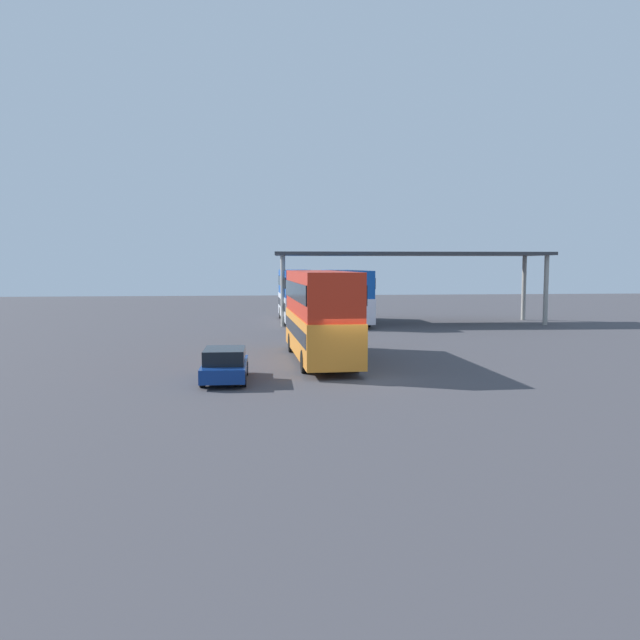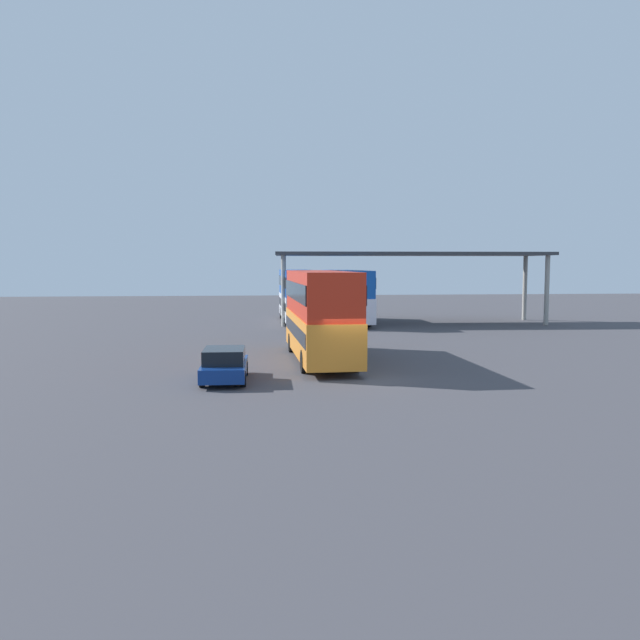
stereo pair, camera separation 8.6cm
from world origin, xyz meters
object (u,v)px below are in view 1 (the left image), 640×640
object	(u,v)px
parked_hatchback	(225,365)
double_decker_near_canopy	(296,294)
double_decker_main	(320,312)
double_decker_mid_row	(346,294)

from	to	relation	value
parked_hatchback	double_decker_near_canopy	size ratio (longest dim) A/B	0.37
double_decker_main	double_decker_mid_row	world-z (taller)	double_decker_main
double_decker_main	parked_hatchback	xyz separation A→B (m)	(-4.36, -4.92, -1.71)
parked_hatchback	double_decker_mid_row	size ratio (longest dim) A/B	0.38
double_decker_main	double_decker_near_canopy	bearing A→B (deg)	-2.33
double_decker_near_canopy	double_decker_mid_row	world-z (taller)	double_decker_near_canopy
parked_hatchback	double_decker_mid_row	bearing A→B (deg)	-18.20
double_decker_main	parked_hatchback	world-z (taller)	double_decker_main
double_decker_main	parked_hatchback	size ratio (longest dim) A/B	2.64
parked_hatchback	double_decker_mid_row	world-z (taller)	double_decker_mid_row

